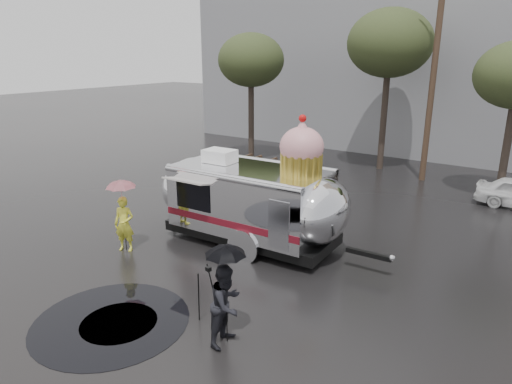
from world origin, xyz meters
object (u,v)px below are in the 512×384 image
Objects in this scene: person_right at (227,304)px; airstream_trailer at (253,198)px; person_left at (124,224)px; tripod at (209,290)px.

airstream_trailer is at bearing 23.58° from person_right.
person_left is at bearing -139.34° from airstream_trailer.
airstream_trailer is 4.74m from tripod.
person_right reaches higher than person_left.
airstream_trailer is at bearing 19.56° from person_left.
tripod is at bearing -69.47° from airstream_trailer.
person_right is 0.85m from tripod.
person_left reaches higher than tripod.
tripod is (4.78, -1.56, -0.05)m from person_left.
person_left is at bearing 65.60° from person_right.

